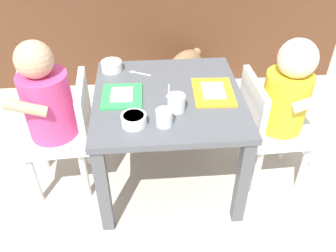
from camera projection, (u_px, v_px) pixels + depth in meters
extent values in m
plane|color=beige|center=(168.00, 174.00, 1.62)|extent=(7.00, 7.00, 0.00)
cube|color=#56331E|center=(155.00, 5.00, 2.15)|extent=(2.24, 0.38, 0.86)
cube|color=#515459|center=(168.00, 98.00, 1.36)|extent=(0.57, 0.58, 0.03)
cube|color=#515459|center=(103.00, 191.00, 1.27)|extent=(0.04, 0.04, 0.41)
cube|color=#515459|center=(242.00, 182.00, 1.30)|extent=(0.04, 0.04, 0.41)
cube|color=#515459|center=(110.00, 108.00, 1.68)|extent=(0.04, 0.04, 0.41)
cube|color=#515459|center=(216.00, 103.00, 1.71)|extent=(0.04, 0.04, 0.41)
cube|color=white|center=(56.00, 135.00, 1.42)|extent=(0.29, 0.29, 0.02)
cube|color=white|center=(84.00, 108.00, 1.36)|extent=(0.04, 0.27, 0.22)
cylinder|color=#D83F7F|center=(48.00, 106.00, 1.34)|extent=(0.18, 0.18, 0.26)
sphere|color=tan|center=(34.00, 60.00, 1.22)|extent=(0.14, 0.14, 0.14)
cylinder|color=white|center=(42.00, 146.00, 1.58)|extent=(0.03, 0.03, 0.26)
cylinder|color=white|center=(34.00, 179.00, 1.42)|extent=(0.03, 0.03, 0.26)
cylinder|color=white|center=(87.00, 142.00, 1.60)|extent=(0.03, 0.03, 0.26)
cylinder|color=white|center=(85.00, 174.00, 1.44)|extent=(0.03, 0.03, 0.26)
cylinder|color=tan|center=(35.00, 78.00, 1.37)|extent=(0.15, 0.05, 0.09)
cylinder|color=tan|center=(26.00, 108.00, 1.21)|extent=(0.15, 0.05, 0.09)
cube|color=white|center=(278.00, 128.00, 1.46)|extent=(0.29, 0.29, 0.02)
cube|color=white|center=(252.00, 106.00, 1.37)|extent=(0.03, 0.27, 0.22)
cylinder|color=yellow|center=(285.00, 102.00, 1.38)|extent=(0.18, 0.18, 0.24)
sphere|color=beige|center=(298.00, 58.00, 1.26)|extent=(0.15, 0.15, 0.15)
cylinder|color=white|center=(304.00, 167.00, 1.47)|extent=(0.03, 0.03, 0.26)
cylinder|color=white|center=(286.00, 136.00, 1.63)|extent=(0.03, 0.03, 0.26)
cylinder|color=white|center=(257.00, 171.00, 1.45)|extent=(0.03, 0.03, 0.26)
cylinder|color=white|center=(243.00, 140.00, 1.61)|extent=(0.03, 0.03, 0.26)
cylinder|color=beige|center=(311.00, 102.00, 1.27)|extent=(0.15, 0.04, 0.09)
cylinder|color=beige|center=(290.00, 75.00, 1.42)|extent=(0.15, 0.04, 0.09)
ellipsoid|color=olive|center=(184.00, 69.00, 2.00)|extent=(0.31, 0.35, 0.19)
sphere|color=olive|center=(167.00, 75.00, 1.85)|extent=(0.13, 0.13, 0.13)
sphere|color=black|center=(162.00, 80.00, 1.82)|extent=(0.06, 0.06, 0.06)
torus|color=green|center=(171.00, 75.00, 1.88)|extent=(0.11, 0.09, 0.11)
sphere|color=olive|center=(197.00, 52.00, 2.08)|extent=(0.05, 0.05, 0.05)
cylinder|color=olive|center=(169.00, 94.00, 2.05)|extent=(0.04, 0.04, 0.11)
cylinder|color=olive|center=(183.00, 99.00, 2.01)|extent=(0.04, 0.04, 0.11)
cylinder|color=olive|center=(184.00, 81.00, 2.16)|extent=(0.04, 0.04, 0.11)
cylinder|color=olive|center=(197.00, 85.00, 2.13)|extent=(0.04, 0.04, 0.11)
cube|color=green|center=(122.00, 97.00, 1.33)|extent=(0.16, 0.17, 0.01)
cube|color=white|center=(122.00, 95.00, 1.33)|extent=(0.09, 0.10, 0.01)
cube|color=gold|center=(213.00, 93.00, 1.36)|extent=(0.16, 0.21, 0.01)
cube|color=white|center=(213.00, 91.00, 1.35)|extent=(0.09, 0.12, 0.01)
cylinder|color=white|center=(164.00, 118.00, 1.19)|extent=(0.06, 0.06, 0.06)
cylinder|color=silver|center=(164.00, 121.00, 1.20)|extent=(0.05, 0.05, 0.03)
cylinder|color=white|center=(176.00, 103.00, 1.26)|extent=(0.06, 0.06, 0.06)
cylinder|color=silver|center=(176.00, 106.00, 1.26)|extent=(0.06, 0.06, 0.03)
cylinder|color=white|center=(112.00, 66.00, 1.49)|extent=(0.09, 0.09, 0.04)
cylinder|color=#D84C33|center=(111.00, 62.00, 1.48)|extent=(0.07, 0.07, 0.01)
cylinder|color=white|center=(134.00, 120.00, 1.19)|extent=(0.09, 0.09, 0.04)
cylinder|color=#B26633|center=(134.00, 116.00, 1.18)|extent=(0.07, 0.07, 0.01)
cylinder|color=silver|center=(143.00, 74.00, 1.47)|extent=(0.07, 0.04, 0.01)
ellipsoid|color=silver|center=(132.00, 72.00, 1.49)|extent=(0.03, 0.03, 0.01)
cylinder|color=silver|center=(169.00, 90.00, 1.38)|extent=(0.01, 0.08, 0.01)
ellipsoid|color=silver|center=(169.00, 96.00, 1.34)|extent=(0.02, 0.03, 0.01)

